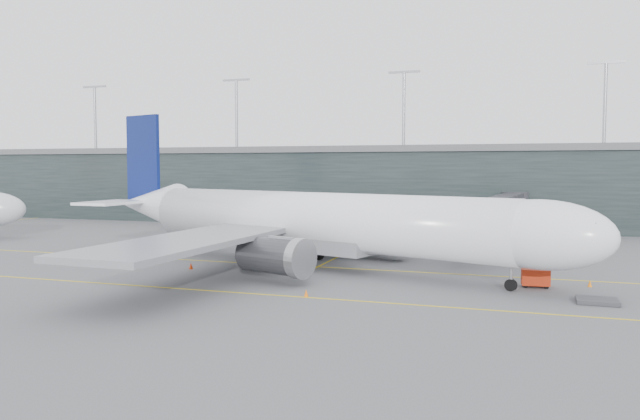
% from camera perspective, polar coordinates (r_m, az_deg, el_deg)
% --- Properties ---
extents(ground, '(320.00, 320.00, 0.00)m').
position_cam_1_polar(ground, '(76.21, -2.85, -4.57)').
color(ground, '#535358').
rests_on(ground, ground).
extents(taxiline_a, '(160.00, 0.25, 0.02)m').
position_cam_1_polar(taxiline_a, '(72.53, -3.98, -5.00)').
color(taxiline_a, gold).
rests_on(taxiline_a, ground).
extents(taxiline_b, '(160.00, 0.25, 0.02)m').
position_cam_1_polar(taxiline_b, '(58.26, -9.96, -7.28)').
color(taxiline_b, gold).
rests_on(taxiline_b, ground).
extents(taxiline_lead_main, '(0.25, 60.00, 0.02)m').
position_cam_1_polar(taxiline_lead_main, '(93.68, 4.42, -2.96)').
color(taxiline_lead_main, gold).
rests_on(taxiline_lead_main, ground).
extents(terminal, '(240.00, 36.00, 29.00)m').
position_cam_1_polar(terminal, '(131.22, 6.26, 2.35)').
color(terminal, black).
rests_on(terminal, ground).
extents(main_aircraft, '(64.18, 59.12, 18.46)m').
position_cam_1_polar(main_aircraft, '(69.89, -0.67, -1.06)').
color(main_aircraft, white).
rests_on(main_aircraft, ground).
extents(jet_bridge, '(9.82, 46.15, 7.04)m').
position_cam_1_polar(jet_bridge, '(95.77, 15.52, 0.22)').
color(jet_bridge, '#303036').
rests_on(jet_bridge, ground).
extents(gse_cart, '(2.65, 1.81, 1.72)m').
position_cam_1_polar(gse_cart, '(62.29, 19.11, -5.82)').
color(gse_cart, '#B1260C').
rests_on(gse_cart, ground).
extents(baggage_dolly, '(3.31, 2.65, 0.33)m').
position_cam_1_polar(baggage_dolly, '(57.20, 24.01, -7.59)').
color(baggage_dolly, '#343439').
rests_on(baggage_dolly, ground).
extents(uld_a, '(2.58, 2.32, 1.94)m').
position_cam_1_polar(uld_a, '(86.74, -2.76, -2.84)').
color(uld_a, '#35353A').
rests_on(uld_a, ground).
extents(uld_b, '(2.16, 1.91, 1.66)m').
position_cam_1_polar(uld_b, '(86.68, -1.42, -2.94)').
color(uld_b, '#35353A').
rests_on(uld_b, ground).
extents(uld_c, '(2.37, 2.12, 1.79)m').
position_cam_1_polar(uld_c, '(85.75, -0.04, -2.97)').
color(uld_c, '#35353A').
rests_on(uld_c, ground).
extents(cone_nose, '(0.42, 0.42, 0.67)m').
position_cam_1_polar(cone_nose, '(64.44, 23.44, -6.17)').
color(cone_nose, orange).
rests_on(cone_nose, ground).
extents(cone_wing_stbd, '(0.41, 0.41, 0.65)m').
position_cam_1_polar(cone_wing_stbd, '(54.81, -1.27, -7.60)').
color(cone_wing_stbd, orange).
rests_on(cone_wing_stbd, ground).
extents(cone_wing_port, '(0.40, 0.40, 0.64)m').
position_cam_1_polar(cone_wing_port, '(85.23, 4.37, -3.44)').
color(cone_wing_port, orange).
rests_on(cone_wing_port, ground).
extents(cone_tail, '(0.46, 0.46, 0.73)m').
position_cam_1_polar(cone_tail, '(70.71, -11.72, -5.02)').
color(cone_tail, '#E93A0C').
rests_on(cone_tail, ground).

